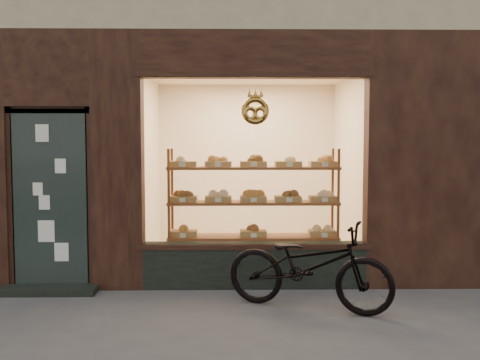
{
  "coord_description": "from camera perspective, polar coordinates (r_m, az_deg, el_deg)",
  "views": [
    {
      "loc": [
        0.16,
        -4.33,
        1.76
      ],
      "look_at": [
        0.27,
        2.0,
        1.33
      ],
      "focal_mm": 40.0,
      "sensor_mm": 36.0,
      "label": 1
    }
  ],
  "objects": [
    {
      "name": "display_shelf",
      "position": [
        6.94,
        1.41,
        -3.3
      ],
      "size": [
        2.2,
        0.45,
        1.7
      ],
      "color": "#542C16",
      "rests_on": "ground"
    },
    {
      "name": "ground",
      "position": [
        4.68,
        -3.03,
        -18.21
      ],
      "size": [
        90.0,
        90.0,
        0.0
      ],
      "primitive_type": "plane",
      "color": "#434248"
    },
    {
      "name": "bicycle",
      "position": [
        5.78,
        7.34,
        -9.03
      ],
      "size": [
        1.9,
        1.28,
        0.94
      ],
      "primitive_type": "imported",
      "rotation": [
        0.0,
        0.0,
        1.17
      ],
      "color": "black",
      "rests_on": "ground"
    }
  ]
}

